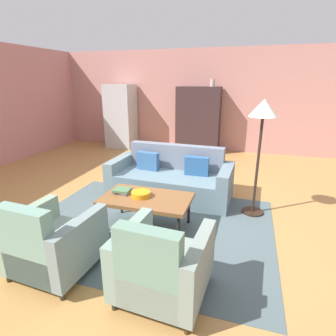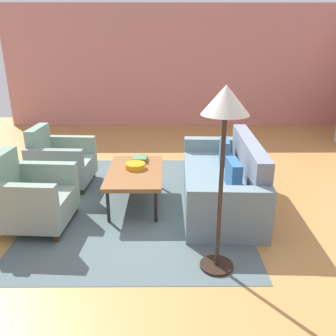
% 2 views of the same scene
% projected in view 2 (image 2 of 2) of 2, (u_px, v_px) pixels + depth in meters
% --- Properties ---
extents(ground_plane, '(10.78, 10.78, 0.00)m').
position_uv_depth(ground_plane, '(187.00, 204.00, 4.65)').
color(ground_plane, '#B38144').
extents(wall_left, '(0.12, 8.15, 2.80)m').
position_uv_depth(wall_left, '(177.00, 67.00, 8.37)').
color(wall_left, tan).
rests_on(wall_left, ground).
extents(area_rug, '(3.40, 2.60, 0.01)m').
position_uv_depth(area_rug, '(140.00, 202.00, 4.70)').
color(area_rug, '#4C5E62').
rests_on(area_rug, ground).
extents(couch, '(2.13, 0.98, 0.86)m').
position_uv_depth(couch, '(226.00, 182.00, 4.60)').
color(couch, slate).
rests_on(couch, ground).
extents(coffee_table, '(1.20, 0.70, 0.46)m').
position_uv_depth(coffee_table, '(135.00, 173.00, 4.55)').
color(coffee_table, black).
rests_on(coffee_table, ground).
extents(armchair_left, '(0.85, 0.85, 0.88)m').
position_uv_depth(armchair_left, '(59.00, 163.00, 5.14)').
color(armchair_left, '#3A1910').
rests_on(armchair_left, ground).
extents(armchair_right, '(0.85, 0.85, 0.88)m').
position_uv_depth(armchair_right, '(29.00, 198.00, 4.01)').
color(armchair_right, '#2A2710').
rests_on(armchair_right, ground).
extents(fruit_bowl, '(0.26, 0.26, 0.07)m').
position_uv_depth(fruit_bowl, '(135.00, 166.00, 4.60)').
color(fruit_bowl, orange).
rests_on(fruit_bowl, coffee_table).
extents(book_stack, '(0.28, 0.21, 0.06)m').
position_uv_depth(book_stack, '(140.00, 159.00, 4.88)').
color(book_stack, '#5B5068').
rests_on(book_stack, coffee_table).
extents(floor_lamp, '(0.40, 0.40, 1.72)m').
position_uv_depth(floor_lamp, '(225.00, 119.00, 2.87)').
color(floor_lamp, black).
rests_on(floor_lamp, ground).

